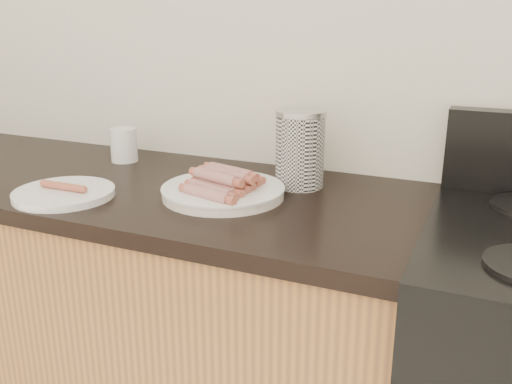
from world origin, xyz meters
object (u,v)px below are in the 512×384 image
at_px(side_plate, 64,193).
at_px(main_plate, 223,193).
at_px(mug, 124,145).
at_px(canister, 300,149).

bearing_deg(side_plate, main_plate, 23.86).
bearing_deg(mug, canister, -2.55).
xyz_separation_m(main_plate, mug, (-0.43, 0.19, 0.04)).
relative_size(side_plate, mug, 2.45).
bearing_deg(main_plate, canister, 48.54).
height_order(main_plate, side_plate, main_plate).
bearing_deg(mug, main_plate, -23.41).
xyz_separation_m(main_plate, canister, (0.14, 0.16, 0.09)).
distance_m(main_plate, side_plate, 0.39).
distance_m(main_plate, canister, 0.23).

